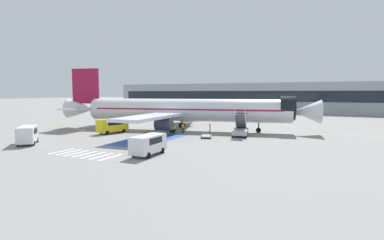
{
  "coord_description": "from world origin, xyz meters",
  "views": [
    {
      "loc": [
        23.4,
        -47.02,
        6.68
      ],
      "look_at": [
        1.7,
        -3.28,
        2.17
      ],
      "focal_mm": 28.0,
      "sensor_mm": 36.0,
      "label": 1
    }
  ],
  "objects_px": {
    "service_van_1": "(148,143)",
    "ground_crew_0": "(183,127)",
    "airliner": "(183,110)",
    "service_van_2": "(27,134)",
    "traffic_cone_0": "(78,130)",
    "traffic_cone_2": "(86,128)",
    "boarding_stairs_forward": "(240,129)",
    "ground_crew_2": "(210,128)",
    "traffic_cone_1": "(146,131)",
    "fuel_tanker": "(203,112)",
    "terminal_building": "(289,98)",
    "baggage_cart": "(206,136)",
    "ground_crew_1": "(174,128)",
    "service_van_0": "(112,125)"
  },
  "relations": [
    {
      "from": "ground_crew_1",
      "to": "service_van_0",
      "type": "bearing_deg",
      "value": -6.49
    },
    {
      "from": "ground_crew_2",
      "to": "terminal_building",
      "type": "distance_m",
      "value": 62.06
    },
    {
      "from": "service_van_2",
      "to": "ground_crew_0",
      "type": "distance_m",
      "value": 22.37
    },
    {
      "from": "baggage_cart",
      "to": "ground_crew_2",
      "type": "bearing_deg",
      "value": -96.67
    },
    {
      "from": "service_van_1",
      "to": "terminal_building",
      "type": "relative_size",
      "value": 0.03
    },
    {
      "from": "traffic_cone_0",
      "to": "traffic_cone_1",
      "type": "xyz_separation_m",
      "value": [
        11.78,
        3.38,
        0.03
      ]
    },
    {
      "from": "baggage_cart",
      "to": "terminal_building",
      "type": "height_order",
      "value": "terminal_building"
    },
    {
      "from": "service_van_2",
      "to": "ground_crew_1",
      "type": "bearing_deg",
      "value": 6.95
    },
    {
      "from": "fuel_tanker",
      "to": "baggage_cart",
      "type": "height_order",
      "value": "fuel_tanker"
    },
    {
      "from": "service_van_1",
      "to": "traffic_cone_0",
      "type": "relative_size",
      "value": 7.8
    },
    {
      "from": "airliner",
      "to": "ground_crew_1",
      "type": "relative_size",
      "value": 25.71
    },
    {
      "from": "boarding_stairs_forward",
      "to": "traffic_cone_2",
      "type": "relative_size",
      "value": 11.4
    },
    {
      "from": "service_van_2",
      "to": "traffic_cone_1",
      "type": "distance_m",
      "value": 17.3
    },
    {
      "from": "boarding_stairs_forward",
      "to": "traffic_cone_0",
      "type": "relative_size",
      "value": 9.35
    },
    {
      "from": "traffic_cone_0",
      "to": "fuel_tanker",
      "type": "bearing_deg",
      "value": 73.24
    },
    {
      "from": "service_van_0",
      "to": "traffic_cone_1",
      "type": "xyz_separation_m",
      "value": [
        4.86,
        2.5,
        -1.08
      ]
    },
    {
      "from": "ground_crew_0",
      "to": "fuel_tanker",
      "type": "bearing_deg",
      "value": -137.77
    },
    {
      "from": "service_van_0",
      "to": "ground_crew_1",
      "type": "xyz_separation_m",
      "value": [
        9.79,
        3.24,
        -0.39
      ]
    },
    {
      "from": "service_van_1",
      "to": "baggage_cart",
      "type": "xyz_separation_m",
      "value": [
        0.58,
        14.08,
        -1.03
      ]
    },
    {
      "from": "fuel_tanker",
      "to": "traffic_cone_0",
      "type": "height_order",
      "value": "fuel_tanker"
    },
    {
      "from": "ground_crew_0",
      "to": "terminal_building",
      "type": "relative_size",
      "value": 0.01
    },
    {
      "from": "boarding_stairs_forward",
      "to": "ground_crew_1",
      "type": "height_order",
      "value": "boarding_stairs_forward"
    },
    {
      "from": "boarding_stairs_forward",
      "to": "service_van_2",
      "type": "bearing_deg",
      "value": -152.15
    },
    {
      "from": "fuel_tanker",
      "to": "ground_crew_0",
      "type": "xyz_separation_m",
      "value": [
        7.81,
        -25.18,
        -0.8
      ]
    },
    {
      "from": "service_van_0",
      "to": "terminal_building",
      "type": "bearing_deg",
      "value": -91.51
    },
    {
      "from": "traffic_cone_2",
      "to": "ground_crew_2",
      "type": "bearing_deg",
      "value": 10.32
    },
    {
      "from": "service_van_2",
      "to": "ground_crew_1",
      "type": "xyz_separation_m",
      "value": [
        12.47,
        16.27,
        -0.36
      ]
    },
    {
      "from": "service_van_2",
      "to": "traffic_cone_0",
      "type": "height_order",
      "value": "service_van_2"
    },
    {
      "from": "traffic_cone_0",
      "to": "traffic_cone_2",
      "type": "xyz_separation_m",
      "value": [
        -1.24,
        2.97,
        -0.05
      ]
    },
    {
      "from": "baggage_cart",
      "to": "traffic_cone_0",
      "type": "bearing_deg",
      "value": -13.66
    },
    {
      "from": "service_van_1",
      "to": "ground_crew_0",
      "type": "height_order",
      "value": "service_van_1"
    },
    {
      "from": "service_van_1",
      "to": "traffic_cone_2",
      "type": "height_order",
      "value": "service_van_1"
    },
    {
      "from": "service_van_0",
      "to": "ground_crew_0",
      "type": "height_order",
      "value": "service_van_0"
    },
    {
      "from": "traffic_cone_2",
      "to": "airliner",
      "type": "bearing_deg",
      "value": 20.45
    },
    {
      "from": "service_van_2",
      "to": "ground_crew_1",
      "type": "relative_size",
      "value": 2.64
    },
    {
      "from": "ground_crew_1",
      "to": "traffic_cone_1",
      "type": "relative_size",
      "value": 2.73
    },
    {
      "from": "boarding_stairs_forward",
      "to": "ground_crew_0",
      "type": "height_order",
      "value": "boarding_stairs_forward"
    },
    {
      "from": "terminal_building",
      "to": "traffic_cone_2",
      "type": "bearing_deg",
      "value": -111.38
    },
    {
      "from": "boarding_stairs_forward",
      "to": "fuel_tanker",
      "type": "relative_size",
      "value": 0.57
    },
    {
      "from": "airliner",
      "to": "fuel_tanker",
      "type": "xyz_separation_m",
      "value": [
        -6.18,
        22.0,
        -1.79
      ]
    },
    {
      "from": "ground_crew_0",
      "to": "traffic_cone_0",
      "type": "distance_m",
      "value": 18.27
    },
    {
      "from": "ground_crew_2",
      "to": "traffic_cone_1",
      "type": "distance_m",
      "value": 10.55
    },
    {
      "from": "airliner",
      "to": "traffic_cone_2",
      "type": "xyz_separation_m",
      "value": [
        -16.83,
        -6.28,
        -3.38
      ]
    },
    {
      "from": "service_van_0",
      "to": "airliner",
      "type": "bearing_deg",
      "value": -122.96
    },
    {
      "from": "traffic_cone_2",
      "to": "terminal_building",
      "type": "distance_m",
      "value": 71.05
    },
    {
      "from": "airliner",
      "to": "baggage_cart",
      "type": "height_order",
      "value": "airliner"
    },
    {
      "from": "airliner",
      "to": "service_van_2",
      "type": "bearing_deg",
      "value": -40.84
    },
    {
      "from": "traffic_cone_2",
      "to": "ground_crew_0",
      "type": "bearing_deg",
      "value": 9.52
    },
    {
      "from": "traffic_cone_0",
      "to": "ground_crew_0",
      "type": "bearing_deg",
      "value": 19.4
    },
    {
      "from": "boarding_stairs_forward",
      "to": "service_van_1",
      "type": "distance_m",
      "value": 18.57
    }
  ]
}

